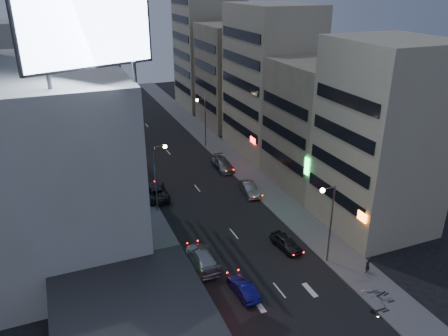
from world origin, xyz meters
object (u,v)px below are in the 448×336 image
person (368,265)px  scooter_silver_b (372,285)px  parked_car_right_near (286,242)px  scooter_black_b (385,286)px  parked_car_right_mid (249,189)px  scooter_silver_a (392,293)px  parked_car_right_far (223,164)px  scooter_black_a (386,302)px  parked_car_left (156,191)px  road_car_blue (243,288)px  road_car_silver (202,258)px  scooter_blue (378,285)px

person → scooter_silver_b: person is taller
parked_car_right_near → scooter_black_b: 10.28m
parked_car_right_mid → person: 19.20m
parked_car_right_near → scooter_silver_a: size_ratio=2.28×
parked_car_right_far → scooter_black_a: bearing=-86.2°
parked_car_right_mid → person: person is taller
parked_car_left → road_car_blue: (2.44, -20.88, -0.16)m
road_car_blue → road_car_silver: (-1.84, 5.36, 0.16)m
parked_car_right_mid → person: bearing=-74.1°
road_car_blue → scooter_black_a: bearing=146.5°
scooter_black_b → scooter_silver_b: 1.07m
scooter_black_a → scooter_silver_b: bearing=-11.0°
parked_car_right_near → parked_car_left: parked_car_left is taller
parked_car_right_near → road_car_silver: bearing=169.8°
scooter_silver_a → scooter_black_b: bearing=0.5°
parked_car_left → scooter_silver_a: parked_car_left is taller
parked_car_right_near → parked_car_left: bearing=113.7°
parked_car_right_far → parked_car_right_near: bearing=-93.6°
parked_car_left → scooter_silver_a: (13.88, -26.23, -0.15)m
scooter_silver_a → scooter_black_b: (0.08, 0.94, -0.01)m
road_car_silver → scooter_black_a: (12.01, -11.43, -0.14)m
parked_car_right_far → scooter_silver_a: parked_car_right_far is taller
parked_car_right_far → scooter_black_b: (2.90, -30.32, -0.12)m
road_car_silver → parked_car_right_near: bearing=178.4°
parked_car_right_near → parked_car_left: (-9.39, 16.08, 0.12)m
parked_car_right_far → parked_car_right_mid: bearing=-88.1°
parked_car_left → road_car_silver: road_car_silver is taller
road_car_blue → scooter_black_a: size_ratio=2.20×
person → scooter_silver_a: bearing=70.6°
parked_car_right_near → scooter_blue: size_ratio=2.52×
scooter_silver_b → parked_car_left: bearing=47.3°
scooter_silver_a → scooter_black_b: scooter_silver_a is taller
scooter_black_a → parked_car_right_mid: bearing=3.4°
person → scooter_silver_a: (-0.39, -3.68, -0.24)m
scooter_black_a → scooter_black_b: (1.35, 1.67, -0.02)m
scooter_silver_b → parked_car_right_near: bearing=42.4°
parked_car_left → scooter_blue: 28.36m
parked_car_right_mid → parked_car_right_far: size_ratio=0.84×
road_car_silver → scooter_silver_b: (12.44, -9.23, -0.20)m
road_car_blue → parked_car_left: bearing=-86.1°
scooter_silver_a → scooter_blue: (-0.37, 1.30, -0.05)m
parked_car_right_far → road_car_silver: (-10.46, -20.56, 0.05)m
road_car_blue → parked_car_right_mid: bearing=-119.6°
parked_car_right_near → parked_car_right_mid: size_ratio=0.91×
parked_car_right_far → scooter_silver_b: 29.86m
person → scooter_black_a: size_ratio=0.87×
parked_car_right_near → road_car_blue: bearing=-151.9°
parked_car_left → road_car_blue: bearing=100.1°
parked_car_right_mid → road_car_silver: size_ratio=0.79×
parked_car_right_near → parked_car_right_far: (1.68, 21.11, 0.08)m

